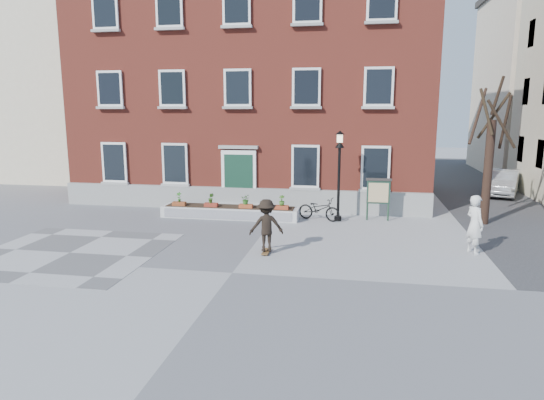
% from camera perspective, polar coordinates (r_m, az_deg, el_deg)
% --- Properties ---
extents(ground, '(100.00, 100.00, 0.00)m').
position_cam_1_polar(ground, '(14.78, -4.70, -8.54)').
color(ground, gray).
rests_on(ground, ground).
extents(checker_patch, '(6.00, 6.00, 0.01)m').
position_cam_1_polar(checker_patch, '(18.06, -22.68, -5.74)').
color(checker_patch, '#545456').
rests_on(checker_patch, ground).
extents(distant_building, '(10.00, 12.00, 13.00)m').
position_cam_1_polar(distant_building, '(39.88, -23.25, 12.28)').
color(distant_building, beige).
rests_on(distant_building, ground).
extents(bicycle, '(2.05, 1.23, 1.01)m').
position_cam_1_polar(bicycle, '(21.41, 5.57, -1.05)').
color(bicycle, black).
rests_on(bicycle, ground).
extents(parked_car, '(2.86, 4.60, 1.43)m').
position_cam_1_polar(parked_car, '(30.40, 25.51, 1.87)').
color(parked_car, silver).
rests_on(parked_car, ground).
extents(bystander, '(0.77, 0.87, 2.02)m').
position_cam_1_polar(bystander, '(17.75, 22.74, -2.67)').
color(bystander, silver).
rests_on(bystander, ground).
extents(brick_building, '(18.40, 10.85, 12.60)m').
position_cam_1_polar(brick_building, '(28.05, -1.47, 13.70)').
color(brick_building, '#983829').
rests_on(brick_building, ground).
extents(planter_assembly, '(6.20, 1.12, 1.15)m').
position_cam_1_polar(planter_assembly, '(21.88, -4.95, -1.32)').
color(planter_assembly, silver).
rests_on(planter_assembly, ground).
extents(bare_tree, '(1.83, 1.83, 6.16)m').
position_cam_1_polar(bare_tree, '(22.24, 24.18, 4.45)').
color(bare_tree, '#301D15').
rests_on(bare_tree, ground).
extents(lamp_post, '(0.40, 0.40, 3.93)m').
position_cam_1_polar(lamp_post, '(21.13, 7.92, 4.32)').
color(lamp_post, black).
rests_on(lamp_post, ground).
extents(notice_board, '(1.10, 0.16, 1.87)m').
position_cam_1_polar(notice_board, '(21.64, 12.41, 0.91)').
color(notice_board, '#193322').
rests_on(notice_board, ground).
extents(skateboarder, '(1.31, 0.98, 1.87)m').
position_cam_1_polar(skateboarder, '(16.40, -0.67, -3.02)').
color(skateboarder, brown).
rests_on(skateboarder, ground).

